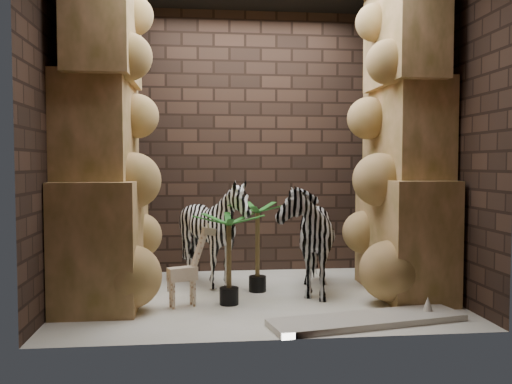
{
  "coord_description": "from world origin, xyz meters",
  "views": [
    {
      "loc": [
        -0.54,
        -4.94,
        1.25
      ],
      "look_at": [
        0.01,
        0.15,
        0.98
      ],
      "focal_mm": 37.54,
      "sensor_mm": 36.0,
      "label": 1
    }
  ],
  "objects": [
    {
      "name": "zebra_right",
      "position": [
        0.49,
        0.16,
        0.63
      ],
      "size": [
        0.72,
        1.13,
        1.25
      ],
      "primitive_type": "imported",
      "rotation": [
        0.0,
        0.0,
        -0.15
      ],
      "color": "white",
      "rests_on": "floor"
    },
    {
      "name": "wall_back",
      "position": [
        0.0,
        1.25,
        1.5
      ],
      "size": [
        3.5,
        0.0,
        3.5
      ],
      "primitive_type": "plane",
      "rotation": [
        1.57,
        0.0,
        0.0
      ],
      "color": "#37241C",
      "rests_on": "ground"
    },
    {
      "name": "wall_left",
      "position": [
        -1.75,
        0.0,
        1.5
      ],
      "size": [
        0.0,
        3.0,
        3.0
      ],
      "primitive_type": "plane",
      "rotation": [
        1.57,
        0.0,
        1.57
      ],
      "color": "#37241C",
      "rests_on": "ground"
    },
    {
      "name": "wall_front",
      "position": [
        0.0,
        -1.25,
        1.5
      ],
      "size": [
        3.5,
        0.0,
        3.5
      ],
      "primitive_type": "plane",
      "rotation": [
        -1.57,
        0.0,
        0.0
      ],
      "color": "#37241C",
      "rests_on": "ground"
    },
    {
      "name": "giraffe_toy",
      "position": [
        -0.68,
        -0.29,
        0.37
      ],
      "size": [
        0.4,
        0.26,
        0.74
      ],
      "primitive_type": null,
      "rotation": [
        0.0,
        0.0,
        0.39
      ],
      "color": "beige",
      "rests_on": "floor"
    },
    {
      "name": "wall_right",
      "position": [
        1.75,
        0.0,
        1.5
      ],
      "size": [
        0.0,
        3.0,
        3.0
      ],
      "primitive_type": "plane",
      "rotation": [
        1.57,
        0.0,
        -1.57
      ],
      "color": "#37241C",
      "rests_on": "ground"
    },
    {
      "name": "rock_pillar_right",
      "position": [
        1.42,
        0.0,
        1.5
      ],
      "size": [
        0.58,
        1.25,
        3.0
      ],
      "primitive_type": null,
      "color": "#E0A978",
      "rests_on": "floor"
    },
    {
      "name": "rock_pillar_left",
      "position": [
        -1.4,
        0.0,
        1.5
      ],
      "size": [
        0.68,
        1.3,
        3.0
      ],
      "primitive_type": null,
      "color": "#E0A978",
      "rests_on": "floor"
    },
    {
      "name": "surfboard",
      "position": [
        0.77,
        -0.92,
        0.03
      ],
      "size": [
        1.62,
        0.69,
        0.05
      ],
      "primitive_type": "cube",
      "rotation": [
        0.0,
        0.0,
        0.2
      ],
      "color": "beige",
      "rests_on": "floor"
    },
    {
      "name": "palm_back",
      "position": [
        -0.28,
        -0.25,
        0.41
      ],
      "size": [
        0.36,
        0.36,
        0.82
      ],
      "primitive_type": null,
      "color": "#1E571A",
      "rests_on": "floor"
    },
    {
      "name": "palm_front",
      "position": [
        0.03,
        0.21,
        0.44
      ],
      "size": [
        0.36,
        0.36,
        0.89
      ],
      "primitive_type": null,
      "color": "#1E571A",
      "rests_on": "floor"
    },
    {
      "name": "zebra_left",
      "position": [
        -0.39,
        0.42,
        0.5
      ],
      "size": [
        1.1,
        1.26,
        0.99
      ],
      "primitive_type": "imported",
      "rotation": [
        0.0,
        0.0,
        -0.22
      ],
      "color": "white",
      "rests_on": "floor"
    },
    {
      "name": "floor",
      "position": [
        0.0,
        0.0,
        0.0
      ],
      "size": [
        3.5,
        3.5,
        0.0
      ],
      "primitive_type": "plane",
      "color": "white",
      "rests_on": "ground"
    }
  ]
}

